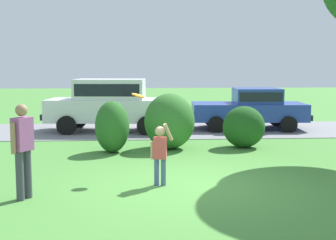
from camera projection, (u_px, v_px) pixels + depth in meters
ground_plane at (189, 185)px, 9.51m from camera, size 80.00×80.00×0.00m
driveway_strip at (165, 130)px, 17.39m from camera, size 28.00×4.40×0.02m
shrub_near_tree at (112, 127)px, 13.02m from camera, size 0.95×1.10×1.44m
shrub_centre_left at (169, 123)px, 13.60m from camera, size 1.46×1.50×1.62m
shrub_centre at (244, 127)px, 13.78m from camera, size 1.24×1.12×1.23m
parked_sedan at (251, 107)px, 17.64m from camera, size 4.50×2.30×1.56m
parked_suv at (110, 102)px, 17.02m from camera, size 4.84×2.40×1.92m
child_thrower at (160, 151)px, 9.41m from camera, size 0.47×0.23×1.29m
frisbee at (138, 95)px, 10.10m from camera, size 0.28×0.28×0.13m
adult_onlooker at (23, 146)px, 8.41m from camera, size 0.37×0.47×1.74m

